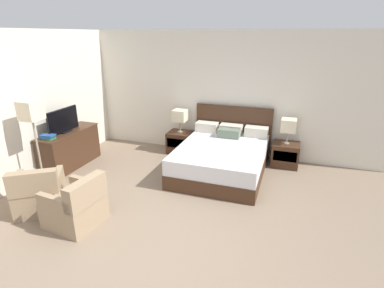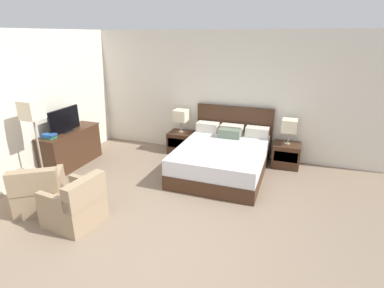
{
  "view_description": "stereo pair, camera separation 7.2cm",
  "coord_description": "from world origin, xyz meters",
  "px_view_note": "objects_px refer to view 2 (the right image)",
  "views": [
    {
      "loc": [
        1.52,
        -2.79,
        2.61
      ],
      "look_at": [
        -0.13,
        1.99,
        0.75
      ],
      "focal_mm": 28.0,
      "sensor_mm": 36.0,
      "label": 1
    },
    {
      "loc": [
        1.58,
        -2.77,
        2.61
      ],
      "look_at": [
        -0.13,
        1.99,
        0.75
      ],
      "focal_mm": 28.0,
      "sensor_mm": 36.0,
      "label": 2
    }
  ],
  "objects_px": {
    "table_lamp_right": "(289,126)",
    "dresser": "(71,147)",
    "book_red_cover": "(49,138)",
    "book_blue_cover": "(49,136)",
    "bed": "(223,157)",
    "nightstand_right": "(286,155)",
    "nightstand_left": "(181,142)",
    "table_lamp_left": "(181,116)",
    "armchair_companion": "(76,206)",
    "floor_lamp": "(33,116)",
    "book_small_top": "(49,135)",
    "tv": "(64,121)",
    "armchair_by_window": "(40,192)"
  },
  "relations": [
    {
      "from": "dresser",
      "to": "book_red_cover",
      "type": "bearing_deg",
      "value": -89.63
    },
    {
      "from": "book_small_top",
      "to": "nightstand_left",
      "type": "bearing_deg",
      "value": 46.81
    },
    {
      "from": "table_lamp_right",
      "to": "floor_lamp",
      "type": "relative_size",
      "value": 0.33
    },
    {
      "from": "table_lamp_right",
      "to": "dresser",
      "type": "height_order",
      "value": "table_lamp_right"
    },
    {
      "from": "bed",
      "to": "book_red_cover",
      "type": "height_order",
      "value": "bed"
    },
    {
      "from": "dresser",
      "to": "book_red_cover",
      "type": "distance_m",
      "value": 0.65
    },
    {
      "from": "nightstand_right",
      "to": "armchair_companion",
      "type": "relative_size",
      "value": 0.71
    },
    {
      "from": "tv",
      "to": "floor_lamp",
      "type": "height_order",
      "value": "floor_lamp"
    },
    {
      "from": "book_blue_cover",
      "to": "book_small_top",
      "type": "relative_size",
      "value": 0.89
    },
    {
      "from": "bed",
      "to": "book_small_top",
      "type": "relative_size",
      "value": 8.41
    },
    {
      "from": "nightstand_left",
      "to": "book_blue_cover",
      "type": "relative_size",
      "value": 2.47
    },
    {
      "from": "tv",
      "to": "bed",
      "type": "bearing_deg",
      "value": 15.11
    },
    {
      "from": "bed",
      "to": "dresser",
      "type": "relative_size",
      "value": 1.49
    },
    {
      "from": "table_lamp_right",
      "to": "dresser",
      "type": "xyz_separation_m",
      "value": [
        -4.23,
        -1.47,
        -0.48
      ]
    },
    {
      "from": "nightstand_left",
      "to": "armchair_by_window",
      "type": "distance_m",
      "value": 3.24
    },
    {
      "from": "bed",
      "to": "dresser",
      "type": "xyz_separation_m",
      "value": [
        -3.05,
        -0.75,
        0.08
      ]
    },
    {
      "from": "table_lamp_left",
      "to": "armchair_companion",
      "type": "bearing_deg",
      "value": -97.01
    },
    {
      "from": "nightstand_right",
      "to": "armchair_by_window",
      "type": "bearing_deg",
      "value": -139.55
    },
    {
      "from": "nightstand_left",
      "to": "table_lamp_right",
      "type": "xyz_separation_m",
      "value": [
        2.35,
        0.0,
        0.63
      ]
    },
    {
      "from": "bed",
      "to": "table_lamp_left",
      "type": "relative_size",
      "value": 3.99
    },
    {
      "from": "nightstand_left",
      "to": "armchair_companion",
      "type": "bearing_deg",
      "value": -97.01
    },
    {
      "from": "bed",
      "to": "tv",
      "type": "height_order",
      "value": "tv"
    },
    {
      "from": "nightstand_right",
      "to": "armchair_by_window",
      "type": "distance_m",
      "value": 4.64
    },
    {
      "from": "bed",
      "to": "nightstand_left",
      "type": "relative_size",
      "value": 3.84
    },
    {
      "from": "nightstand_left",
      "to": "floor_lamp",
      "type": "height_order",
      "value": "floor_lamp"
    },
    {
      "from": "dresser",
      "to": "floor_lamp",
      "type": "bearing_deg",
      "value": -77.95
    },
    {
      "from": "book_red_cover",
      "to": "book_blue_cover",
      "type": "xyz_separation_m",
      "value": [
        -0.01,
        0.0,
        0.03
      ]
    },
    {
      "from": "book_blue_cover",
      "to": "floor_lamp",
      "type": "relative_size",
      "value": 0.14
    },
    {
      "from": "table_lamp_left",
      "to": "book_small_top",
      "type": "height_order",
      "value": "table_lamp_left"
    },
    {
      "from": "tv",
      "to": "floor_lamp",
      "type": "distance_m",
      "value": 0.98
    },
    {
      "from": "bed",
      "to": "nightstand_right",
      "type": "xyz_separation_m",
      "value": [
        1.18,
        0.72,
        -0.07
      ]
    },
    {
      "from": "table_lamp_left",
      "to": "armchair_companion",
      "type": "xyz_separation_m",
      "value": [
        -0.39,
        -3.14,
        -0.59
      ]
    },
    {
      "from": "nightstand_left",
      "to": "table_lamp_right",
      "type": "distance_m",
      "value": 2.44
    },
    {
      "from": "book_blue_cover",
      "to": "floor_lamp",
      "type": "distance_m",
      "value": 0.72
    },
    {
      "from": "table_lamp_right",
      "to": "dresser",
      "type": "distance_m",
      "value": 4.5
    },
    {
      "from": "book_small_top",
      "to": "tv",
      "type": "bearing_deg",
      "value": 90.64
    },
    {
      "from": "nightstand_left",
      "to": "dresser",
      "type": "bearing_deg",
      "value": -141.93
    },
    {
      "from": "tv",
      "to": "floor_lamp",
      "type": "relative_size",
      "value": 0.5
    },
    {
      "from": "table_lamp_left",
      "to": "table_lamp_right",
      "type": "bearing_deg",
      "value": 0.0
    },
    {
      "from": "armchair_companion",
      "to": "book_blue_cover",
      "type": "bearing_deg",
      "value": 142.54
    },
    {
      "from": "nightstand_left",
      "to": "nightstand_right",
      "type": "bearing_deg",
      "value": 0.0
    },
    {
      "from": "armchair_companion",
      "to": "floor_lamp",
      "type": "height_order",
      "value": "floor_lamp"
    },
    {
      "from": "book_red_cover",
      "to": "armchair_companion",
      "type": "height_order",
      "value": "book_red_cover"
    },
    {
      "from": "tv",
      "to": "book_red_cover",
      "type": "distance_m",
      "value": 0.49
    },
    {
      "from": "bed",
      "to": "nightstand_right",
      "type": "distance_m",
      "value": 1.38
    },
    {
      "from": "table_lamp_right",
      "to": "armchair_companion",
      "type": "height_order",
      "value": "table_lamp_right"
    },
    {
      "from": "nightstand_right",
      "to": "table_lamp_right",
      "type": "bearing_deg",
      "value": 90.0
    },
    {
      "from": "dresser",
      "to": "tv",
      "type": "xyz_separation_m",
      "value": [
        0.0,
        -0.08,
        0.6
      ]
    },
    {
      "from": "nightstand_right",
      "to": "table_lamp_left",
      "type": "height_order",
      "value": "table_lamp_left"
    },
    {
      "from": "book_small_top",
      "to": "armchair_by_window",
      "type": "bearing_deg",
      "value": -56.08
    }
  ]
}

